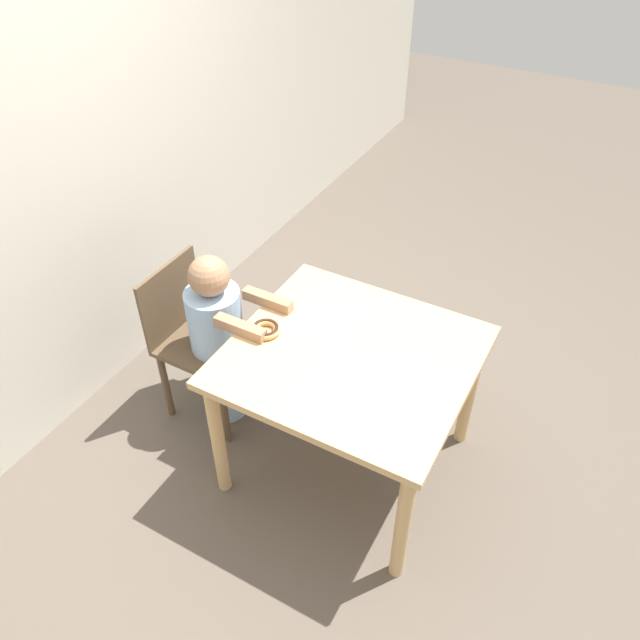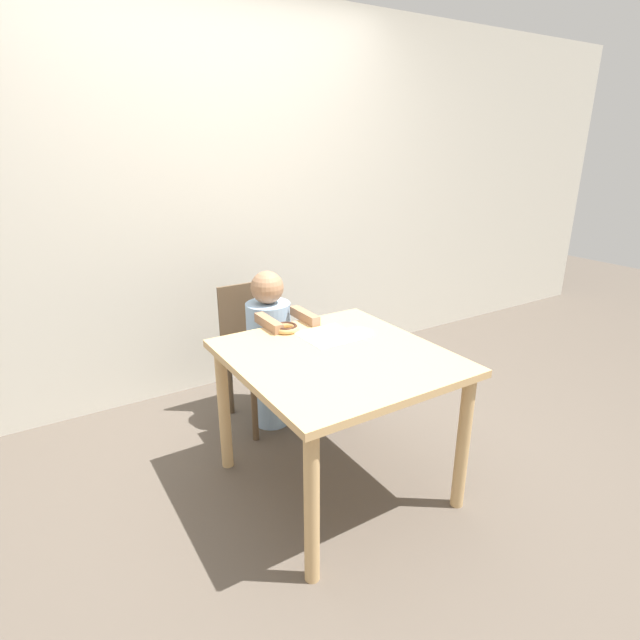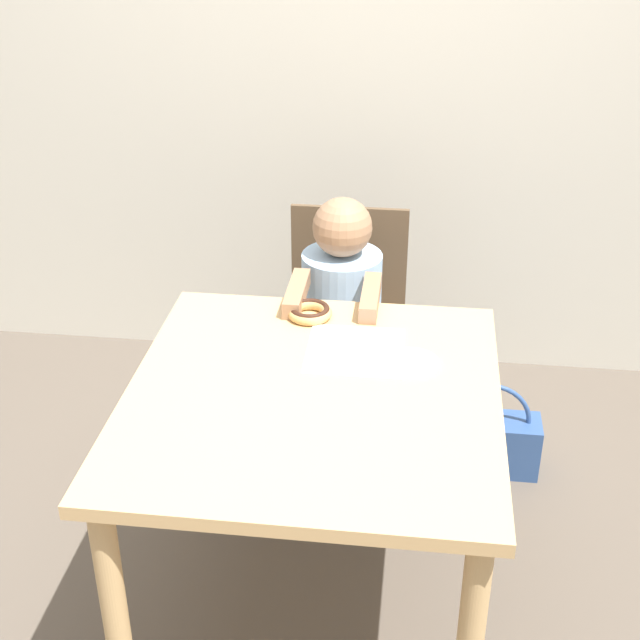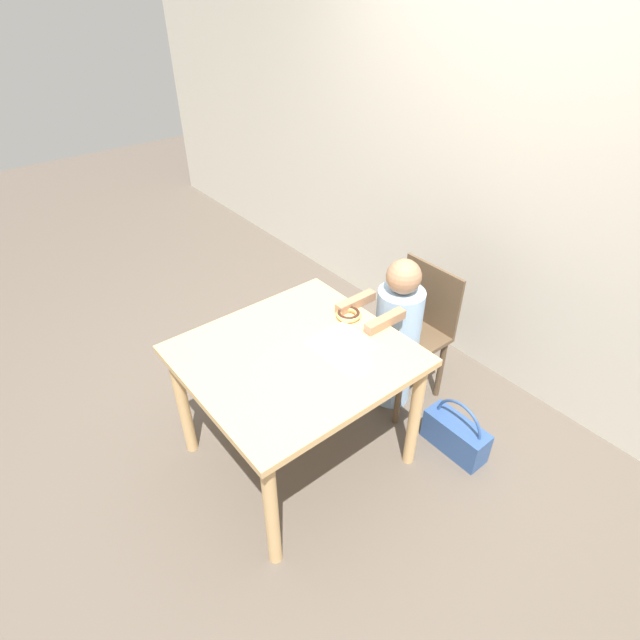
% 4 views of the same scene
% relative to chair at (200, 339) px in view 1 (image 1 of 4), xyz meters
% --- Properties ---
extents(ground_plane, '(12.00, 12.00, 0.00)m').
position_rel_chair_xyz_m(ground_plane, '(0.00, -0.82, -0.44)').
color(ground_plane, brown).
extents(wall_back, '(8.00, 0.05, 2.50)m').
position_rel_chair_xyz_m(wall_back, '(0.00, 0.60, 0.81)').
color(wall_back, beige).
rests_on(wall_back, ground_plane).
extents(dining_table, '(0.92, 0.98, 0.71)m').
position_rel_chair_xyz_m(dining_table, '(0.00, -0.82, 0.17)').
color(dining_table, tan).
rests_on(dining_table, ground_plane).
extents(chair, '(0.40, 0.42, 0.82)m').
position_rel_chair_xyz_m(chair, '(0.00, 0.00, 0.00)').
color(chair, brown).
rests_on(chair, ground_plane).
extents(child_figure, '(0.27, 0.48, 0.95)m').
position_rel_chair_xyz_m(child_figure, '(-0.00, -0.12, 0.04)').
color(child_figure, '#99BCE0').
rests_on(child_figure, ground_plane).
extents(donut, '(0.13, 0.13, 0.03)m').
position_rel_chair_xyz_m(donut, '(-0.06, -0.44, 0.29)').
color(donut, tan).
rests_on(donut, dining_table).
extents(napkin, '(0.26, 0.26, 0.00)m').
position_rel_chair_xyz_m(napkin, '(0.09, -0.61, 0.27)').
color(napkin, white).
rests_on(napkin, dining_table).
extents(handbag, '(0.36, 0.14, 0.34)m').
position_rel_chair_xyz_m(handbag, '(0.50, -0.14, -0.33)').
color(handbag, '#2D4C84').
rests_on(handbag, ground_plane).
extents(plate, '(0.15, 0.15, 0.01)m').
position_rel_chair_xyz_m(plate, '(0.24, -0.66, 0.27)').
color(plate, white).
rests_on(plate, dining_table).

